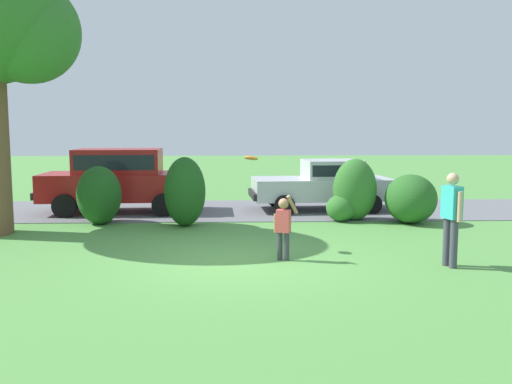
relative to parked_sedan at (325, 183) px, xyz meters
The scene contains 11 objects.
ground_plane 7.12m from the parked_sedan, 112.82° to the right, with size 80.00×80.00×0.00m, color #518E42.
driveway_strip 2.87m from the parked_sedan, behind, with size 28.00×4.40×0.02m, color slate.
shrub_near_tree 6.75m from the parked_sedan, 160.64° to the right, with size 1.16×1.29×1.54m.
shrub_centre_left 4.84m from the parked_sedan, 147.10° to the right, with size 1.07×1.22×1.80m.
shrub_centre 2.02m from the parked_sedan, 77.03° to the right, with size 1.41×1.07×1.71m.
shrub_centre_right 3.11m from the parked_sedan, 51.49° to the right, with size 1.37×1.48×1.31m.
parked_sedan is the anchor object (origin of this frame).
parked_suv 6.26m from the parked_sedan, behind, with size 4.77×2.24×1.92m.
child_thrower 6.73m from the parked_sedan, 105.74° to the right, with size 0.48×0.25×1.29m.
frisbee 6.06m from the parked_sedan, 113.91° to the right, with size 0.29×0.28×0.13m.
adult_onlooker 7.18m from the parked_sedan, 80.36° to the right, with size 0.31×0.51×1.74m.
Camera 1 is at (0.02, -10.41, 2.56)m, focal length 38.80 mm.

